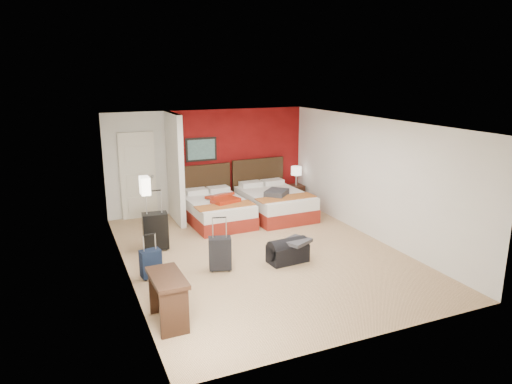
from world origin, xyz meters
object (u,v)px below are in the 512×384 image
suitcase_navy (151,265)px  bed_left (217,211)px  bed_right (275,204)px  table_lamp (296,176)px  suitcase_black (156,232)px  red_suitcase_open (223,198)px  suitcase_charcoal (220,255)px  desk (168,300)px  duffel_bag (288,252)px  nightstand (296,194)px

suitcase_navy → bed_left: bearing=41.0°
bed_right → table_lamp: bearing=35.5°
suitcase_black → suitcase_navy: (-0.34, -1.26, -0.12)m
suitcase_black → bed_right: bearing=24.7°
bed_left → bed_right: bearing=-2.8°
red_suitcase_open → suitcase_black: suitcase_black is taller
suitcase_charcoal → desk: desk is taller
table_lamp → duffel_bag: (-1.97, -3.40, -0.57)m
nightstand → suitcase_navy: nightstand is taller
bed_left → suitcase_charcoal: (-0.80, -2.53, 0.01)m
bed_right → red_suitcase_open: 1.39m
nightstand → table_lamp: 0.50m
suitcase_navy → table_lamp: bearing=25.9°
bed_right → duffel_bag: size_ratio=2.70×
red_suitcase_open → table_lamp: 2.47m
desk → suitcase_charcoal: bearing=47.5°
bed_right → table_lamp: 1.30m
nightstand → duffel_bag: size_ratio=0.70×
desk → table_lamp: bearing=45.0°
suitcase_navy → desk: bearing=-101.3°
suitcase_black → desk: bearing=-92.8°
red_suitcase_open → nightstand: size_ratio=1.59×
suitcase_charcoal → bed_right: bearing=63.4°
nightstand → red_suitcase_open: bearing=-160.1°
red_suitcase_open → table_lamp: bearing=2.9°
bed_right → suitcase_black: suitcase_black is taller
red_suitcase_open → bed_left: bearing=118.5°
suitcase_charcoal → desk: bearing=-115.8°
duffel_bag → desk: (-2.48, -1.26, 0.17)m
suitcase_charcoal → nightstand: bearing=60.6°
red_suitcase_open → table_lamp: size_ratio=1.64×
red_suitcase_open → suitcase_black: 2.03m
bed_left → desk: desk is taller
bed_right → desk: 5.25m
red_suitcase_open → desk: bearing=-135.5°
table_lamp → nightstand: bearing=0.0°
nightstand → desk: 6.45m
bed_right → red_suitcase_open: bearing=-178.4°
bed_left → suitcase_navy: 3.09m
bed_left → bed_right: bed_right is taller
suitcase_black → duffel_bag: (2.09, -1.56, -0.17)m
nightstand → table_lamp: (0.00, 0.00, 0.50)m
bed_left → bed_right: size_ratio=0.93×
nightstand → suitcase_black: 4.45m
desk → duffel_bag: bearing=25.7°
nightstand → desk: bearing=-133.2°
red_suitcase_open → suitcase_navy: size_ratio=1.72×
bed_left → nightstand: size_ratio=3.58×
table_lamp → suitcase_navy: size_ratio=1.05×
red_suitcase_open → suitcase_navy: red_suitcase_open is taller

